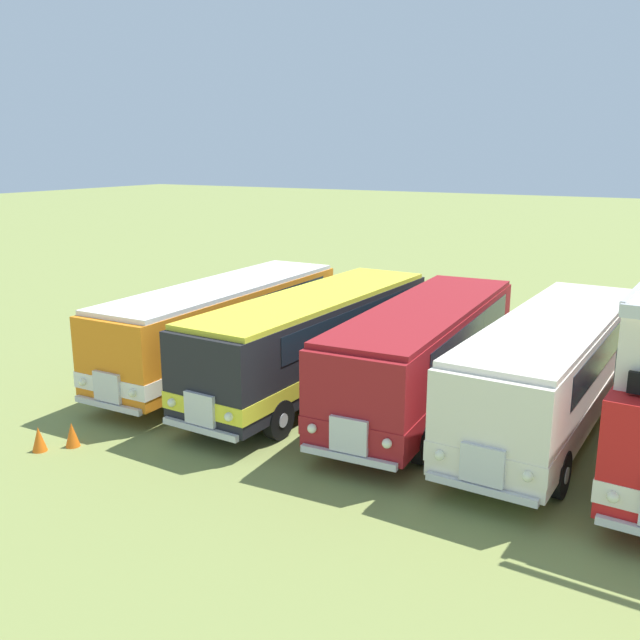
{
  "coord_description": "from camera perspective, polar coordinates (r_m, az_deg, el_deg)",
  "views": [
    {
      "loc": [
        6.55,
        -17.73,
        7.15
      ],
      "look_at": [
        -3.56,
        0.28,
        2.09
      ],
      "focal_mm": 38.91,
      "sensor_mm": 36.0,
      "label": 1
    }
  ],
  "objects": [
    {
      "name": "bus_fourth_in_row",
      "position": [
        19.05,
        18.64,
        -3.43
      ],
      "size": [
        3.01,
        10.94,
        2.99
      ],
      "color": "silver",
      "rests_on": "ground"
    },
    {
      "name": "cone_near_end",
      "position": [
        18.44,
        -19.72,
        -8.86
      ],
      "size": [
        0.36,
        0.36,
        0.62
      ],
      "primitive_type": "cone",
      "color": "orange",
      "rests_on": "ground"
    },
    {
      "name": "bus_second_in_row",
      "position": [
        20.86,
        -0.31,
        -1.22
      ],
      "size": [
        2.98,
        10.66,
        2.99
      ],
      "color": "black",
      "rests_on": "ground"
    },
    {
      "name": "bus_first_in_row",
      "position": [
        22.73,
        -7.75,
        -0.09
      ],
      "size": [
        2.67,
        10.52,
        2.99
      ],
      "color": "orange",
      "rests_on": "ground"
    },
    {
      "name": "cone_mid_row",
      "position": [
        18.46,
        -22.11,
        -9.05
      ],
      "size": [
        0.36,
        0.36,
        0.62
      ],
      "primitive_type": "cone",
      "color": "orange",
      "rests_on": "ground"
    },
    {
      "name": "ground_plane",
      "position": [
        20.21,
        8.51,
        -7.11
      ],
      "size": [
        200.0,
        200.0,
        0.0
      ],
      "primitive_type": "plane",
      "color": "olive"
    },
    {
      "name": "bus_third_in_row",
      "position": [
        19.63,
        8.66,
        -2.35
      ],
      "size": [
        2.94,
        10.33,
        2.99
      ],
      "color": "maroon",
      "rests_on": "ground"
    }
  ]
}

